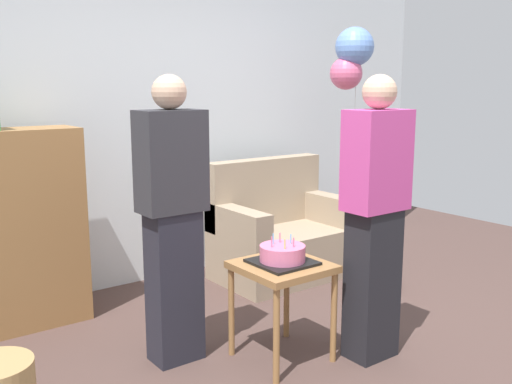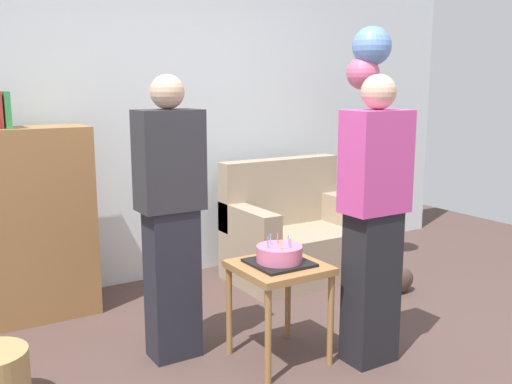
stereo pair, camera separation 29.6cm
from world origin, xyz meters
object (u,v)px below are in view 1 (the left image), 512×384
Objects in this scene: handbag at (385,276)px; balloon_bunch at (351,57)px; couch at (280,235)px; person_holding_cake at (375,218)px; side_table at (282,278)px; birthday_cake at (282,255)px; person_blowing_candles at (173,219)px; bookshelf at (17,227)px.

balloon_bunch is (0.09, 0.52, 1.69)m from handbag.
person_holding_cake reaches higher than couch.
birthday_cake reaches higher than side_table.
handbag is at bearing -147.72° from person_holding_cake.
couch is 1.56m from balloon_bunch.
side_table is 0.35× the size of person_blowing_candles.
couch is 3.93× the size of handbag.
side_table is 0.35× the size of person_holding_cake.
couch reaches higher than handbag.
birthday_cake is 0.16× the size of balloon_bunch.
person_holding_cake reaches higher than side_table.
balloon_bunch reaches higher than side_table.
balloon_bunch is at bearing -10.12° from bookshelf.
bookshelf reaches higher than couch.
bookshelf is at bearing 127.54° from side_table.
bookshelf is 2.26m from person_holding_cake.
person_blowing_candles is (-0.50, 0.36, 0.21)m from birthday_cake.
birthday_cake is (1.07, -1.39, -0.05)m from bookshelf.
person_blowing_candles reaches higher than birthday_cake.
person_holding_cake reaches higher than handbag.
birthday_cake is at bearing 171.24° from side_table.
birthday_cake is 0.65m from person_blowing_candles.
person_blowing_candles is 2.02m from handbag.
bookshelf is at bearing 173.85° from couch.
balloon_bunch is (1.48, 0.94, 1.17)m from birthday_cake.
birthday_cake is 1.54m from handbag.
couch is 3.44× the size of birthday_cake.
person_blowing_candles reaches higher than side_table.
balloon_bunch reaches higher than birthday_cake.
person_blowing_candles is 1.00× the size of person_holding_cake.
birthday_cake is at bearing -147.60° from balloon_bunch.
person_blowing_candles is at bearing -150.55° from couch.
handbag is (2.46, -0.98, -0.57)m from bookshelf.
birthday_cake is 1.14× the size of handbag.
person_blowing_candles reaches higher than couch.
balloon_bunch is at bearing -134.54° from person_holding_cake.
side_table is 0.63m from person_holding_cake.
couch is at bearing -6.15° from bookshelf.
person_holding_cake is 1.87m from balloon_bunch.
couch reaches higher than birthday_cake.
bookshelf is 1.77m from side_table.
side_table is at bearing -147.60° from balloon_bunch.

